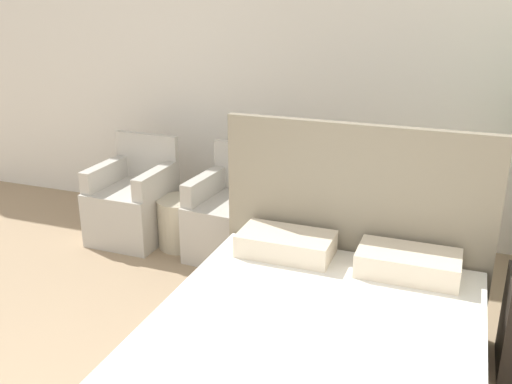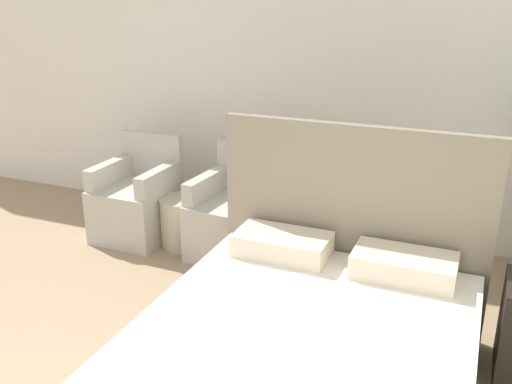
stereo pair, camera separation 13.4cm
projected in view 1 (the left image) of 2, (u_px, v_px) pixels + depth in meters
wall_back at (303, 63)px, 4.75m from camera, size 10.00×0.06×2.90m
bed at (307, 371)px, 2.80m from camera, size 1.67×2.23×1.29m
armchair_near_window_left at (133, 206)px, 4.86m from camera, size 0.60×0.64×0.86m
armchair_near_window_right at (233, 220)px, 4.55m from camera, size 0.64×0.68×0.86m
side_table at (181, 223)px, 4.72m from camera, size 0.39×0.39×0.42m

